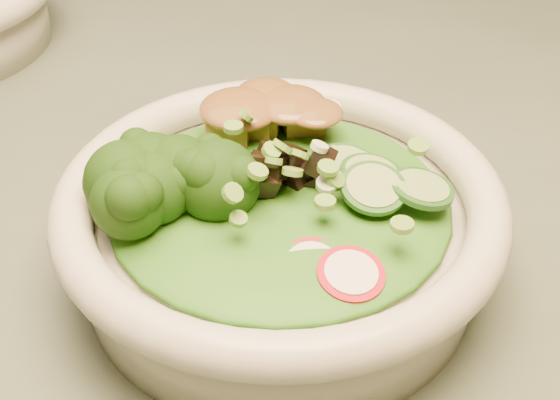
{
  "coord_description": "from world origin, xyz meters",
  "views": [
    {
      "loc": [
        0.17,
        -0.37,
        1.06
      ],
      "look_at": [
        0.16,
        -0.03,
        0.8
      ],
      "focal_mm": 50.0,
      "sensor_mm": 36.0,
      "label": 1
    }
  ],
  "objects": [
    {
      "name": "peanut_sauce",
      "position": [
        0.15,
        0.02,
        0.83
      ],
      "size": [
        0.06,
        0.05,
        0.01
      ],
      "primitive_type": "ellipsoid",
      "color": "brown",
      "rests_on": "tofu_cubes"
    },
    {
      "name": "scallion_garnish",
      "position": [
        0.16,
        -0.03,
        0.83
      ],
      "size": [
        0.18,
        0.18,
        0.02
      ],
      "primitive_type": null,
      "color": "#679C37",
      "rests_on": "salad_bowl"
    },
    {
      "name": "mushroom_heap",
      "position": [
        0.16,
        -0.02,
        0.82
      ],
      "size": [
        0.08,
        0.08,
        0.04
      ],
      "primitive_type": null,
      "rotation": [
        0.0,
        0.0,
        0.26
      ],
      "color": "black",
      "rests_on": "salad_bowl"
    },
    {
      "name": "cucumber_slices",
      "position": [
        0.22,
        -0.02,
        0.82
      ],
      "size": [
        0.08,
        0.08,
        0.03
      ],
      "primitive_type": null,
      "rotation": [
        0.0,
        0.0,
        0.26
      ],
      "color": "#8EB263",
      "rests_on": "salad_bowl"
    },
    {
      "name": "radish_slices",
      "position": [
        0.18,
        -0.09,
        0.81
      ],
      "size": [
        0.11,
        0.06,
        0.02
      ],
      "primitive_type": null,
      "rotation": [
        0.0,
        0.0,
        0.26
      ],
      "color": "#B20D1E",
      "rests_on": "salad_bowl"
    },
    {
      "name": "broccoli_florets",
      "position": [
        0.11,
        -0.05,
        0.82
      ],
      "size": [
        0.09,
        0.08,
        0.04
      ],
      "primitive_type": null,
      "rotation": [
        0.0,
        0.0,
        0.26
      ],
      "color": "black",
      "rests_on": "salad_bowl"
    },
    {
      "name": "dining_table",
      "position": [
        0.0,
        0.0,
        0.64
      ],
      "size": [
        1.2,
        0.8,
        0.75
      ],
      "color": "black",
      "rests_on": "ground"
    },
    {
      "name": "tofu_cubes",
      "position": [
        0.15,
        0.02,
        0.82
      ],
      "size": [
        0.09,
        0.07,
        0.03
      ],
      "primitive_type": null,
      "rotation": [
        0.0,
        0.0,
        0.26
      ],
      "color": "#A16335",
      "rests_on": "salad_bowl"
    },
    {
      "name": "salad_bowl",
      "position": [
        0.16,
        -0.03,
        0.79
      ],
      "size": [
        0.25,
        0.25,
        0.07
      ],
      "rotation": [
        0.0,
        0.0,
        0.26
      ],
      "color": "beige",
      "rests_on": "dining_table"
    },
    {
      "name": "lettuce_bed",
      "position": [
        0.16,
        -0.03,
        0.81
      ],
      "size": [
        0.19,
        0.19,
        0.02
      ],
      "primitive_type": "ellipsoid",
      "color": "#206615",
      "rests_on": "salad_bowl"
    }
  ]
}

